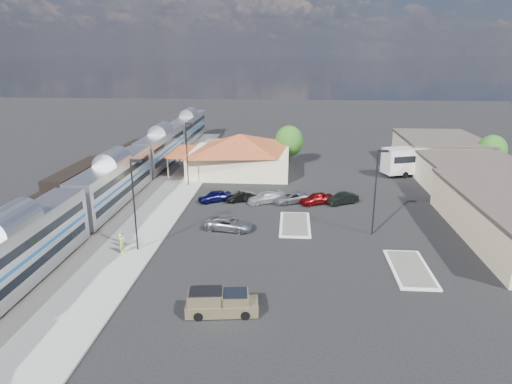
# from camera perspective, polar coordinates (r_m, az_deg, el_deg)

# --- Properties ---
(ground) EXTENTS (280.00, 280.00, 0.00)m
(ground) POSITION_cam_1_polar(r_m,az_deg,el_deg) (48.64, 0.16, -4.88)
(ground) COLOR black
(ground) RESTS_ON ground
(railbed) EXTENTS (16.00, 100.00, 0.12)m
(railbed) POSITION_cam_1_polar(r_m,az_deg,el_deg) (61.08, -19.29, -1.17)
(railbed) COLOR #4C4944
(railbed) RESTS_ON ground
(platform) EXTENTS (5.50, 92.00, 0.18)m
(platform) POSITION_cam_1_polar(r_m,az_deg,el_deg) (56.25, -11.66, -2.05)
(platform) COLOR gray
(platform) RESTS_ON ground
(passenger_train) EXTENTS (3.00, 104.00, 5.55)m
(passenger_train) POSITION_cam_1_polar(r_m,az_deg,el_deg) (58.16, -17.27, 1.03)
(passenger_train) COLOR silver
(passenger_train) RESTS_ON ground
(freight_cars) EXTENTS (2.80, 46.00, 4.00)m
(freight_cars) POSITION_cam_1_polar(r_m,az_deg,el_deg) (63.58, -21.21, 1.09)
(freight_cars) COLOR black
(freight_cars) RESTS_ON ground
(station_depot) EXTENTS (18.35, 12.24, 6.20)m
(station_depot) POSITION_cam_1_polar(r_m,az_deg,el_deg) (71.05, -2.05, 4.85)
(station_depot) COLOR beige
(station_depot) RESTS_ON ground
(buildings_east) EXTENTS (14.40, 51.40, 4.80)m
(buildings_east) POSITION_cam_1_polar(r_m,az_deg,el_deg) (66.12, 26.19, 1.37)
(buildings_east) COLOR #C6B28C
(buildings_east) RESTS_ON ground
(traffic_island_south) EXTENTS (3.30, 7.50, 0.21)m
(traffic_island_south) POSITION_cam_1_polar(r_m,az_deg,el_deg) (50.35, 4.89, -4.03)
(traffic_island_south) COLOR silver
(traffic_island_south) RESTS_ON ground
(traffic_island_north) EXTENTS (3.30, 7.50, 0.21)m
(traffic_island_north) POSITION_cam_1_polar(r_m,az_deg,el_deg) (42.52, 18.71, -9.07)
(traffic_island_north) COLOR silver
(traffic_island_north) RESTS_ON ground
(lamp_plat_s) EXTENTS (1.08, 0.25, 9.00)m
(lamp_plat_s) POSITION_cam_1_polar(r_m,az_deg,el_deg) (43.46, -14.93, -0.71)
(lamp_plat_s) COLOR black
(lamp_plat_s) RESTS_ON ground
(lamp_plat_n) EXTENTS (1.08, 0.25, 9.00)m
(lamp_plat_n) POSITION_cam_1_polar(r_m,az_deg,el_deg) (63.94, -8.56, 5.30)
(lamp_plat_n) COLOR black
(lamp_plat_n) RESTS_ON ground
(lamp_lot) EXTENTS (1.08, 0.25, 9.00)m
(lamp_lot) POSITION_cam_1_polar(r_m,az_deg,el_deg) (47.59, 14.85, 0.83)
(lamp_lot) COLOR black
(lamp_lot) RESTS_ON ground
(tree_east_c) EXTENTS (4.41, 4.41, 6.21)m
(tree_east_c) POSITION_cam_1_polar(r_m,az_deg,el_deg) (78.64, 27.40, 4.60)
(tree_east_c) COLOR #382314
(tree_east_c) RESTS_ON ground
(tree_depot) EXTENTS (4.71, 4.71, 6.63)m
(tree_depot) POSITION_cam_1_polar(r_m,az_deg,el_deg) (76.31, 4.14, 6.35)
(tree_depot) COLOR #382314
(tree_depot) RESTS_ON ground
(pickup_truck) EXTENTS (5.39, 2.50, 1.80)m
(pickup_truck) POSITION_cam_1_polar(r_m,az_deg,el_deg) (33.97, -4.27, -13.67)
(pickup_truck) COLOR #96855C
(pickup_truck) RESTS_ON ground
(suv) EXTENTS (5.47, 3.25, 1.42)m
(suv) POSITION_cam_1_polar(r_m,az_deg,el_deg) (48.73, -3.37, -3.97)
(suv) COLOR #A3A6AB
(suv) RESTS_ON ground
(coach_bus) EXTENTS (13.70, 7.09, 4.32)m
(coach_bus) POSITION_cam_1_polar(r_m,az_deg,el_deg) (75.01, 20.37, 3.94)
(coach_bus) COLOR white
(coach_bus) RESTS_ON ground
(person_a) EXTENTS (0.52, 0.74, 1.92)m
(person_a) POSITION_cam_1_polar(r_m,az_deg,el_deg) (44.59, -16.45, -6.15)
(person_a) COLOR #A8C83E
(person_a) RESTS_ON platform
(person_b) EXTENTS (0.81, 0.93, 1.65)m
(person_b) POSITION_cam_1_polar(r_m,az_deg,el_deg) (45.88, -16.47, -5.66)
(person_b) COLOR silver
(person_b) RESTS_ON platform
(parked_car_a) EXTENTS (4.57, 3.52, 1.45)m
(parked_car_a) POSITION_cam_1_polar(r_m,az_deg,el_deg) (57.99, -5.16, -0.51)
(parked_car_a) COLOR #0C0D3E
(parked_car_a) RESTS_ON ground
(parked_car_b) EXTENTS (4.12, 2.80, 1.29)m
(parked_car_b) POSITION_cam_1_polar(r_m,az_deg,el_deg) (57.86, -1.99, -0.58)
(parked_car_b) COLOR black
(parked_car_b) RESTS_ON ground
(parked_car_c) EXTENTS (4.99, 3.76, 1.34)m
(parked_car_c) POSITION_cam_1_polar(r_m,az_deg,el_deg) (57.30, 1.16, -0.71)
(parked_car_c) COLOR silver
(parked_car_c) RESTS_ON ground
(parked_car_d) EXTENTS (5.23, 4.19, 1.32)m
(parked_car_d) POSITION_cam_1_polar(r_m,az_deg,el_deg) (57.51, 4.36, -0.71)
(parked_car_d) COLOR gray
(parked_car_d) RESTS_ON ground
(parked_car_e) EXTENTS (4.62, 3.38, 1.46)m
(parked_car_e) POSITION_cam_1_polar(r_m,az_deg,el_deg) (57.30, 7.56, -0.81)
(parked_car_e) COLOR maroon
(parked_car_e) RESTS_ON ground
(parked_car_f) EXTENTS (4.34, 3.35, 1.37)m
(parked_car_f) POSITION_cam_1_polar(r_m,az_deg,el_deg) (57.87, 10.71, -0.83)
(parked_car_f) COLOR black
(parked_car_f) RESTS_ON ground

